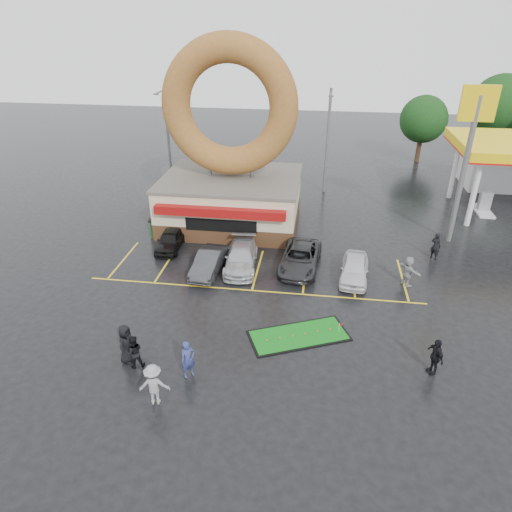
# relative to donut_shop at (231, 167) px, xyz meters

# --- Properties ---
(ground) EXTENTS (120.00, 120.00, 0.00)m
(ground) POSITION_rel_donut_shop_xyz_m (3.00, -12.97, -4.46)
(ground) COLOR black
(ground) RESTS_ON ground
(donut_shop) EXTENTS (10.20, 8.70, 13.50)m
(donut_shop) POSITION_rel_donut_shop_xyz_m (0.00, 0.00, 0.00)
(donut_shop) COLOR #472B19
(donut_shop) RESTS_ON ground
(shell_sign) EXTENTS (2.20, 0.36, 10.60)m
(shell_sign) POSITION_rel_donut_shop_xyz_m (16.00, -0.97, 2.91)
(shell_sign) COLOR slate
(shell_sign) RESTS_ON ground
(streetlight_left) EXTENTS (0.40, 2.21, 9.00)m
(streetlight_left) POSITION_rel_donut_shop_xyz_m (-7.00, 6.95, 0.32)
(streetlight_left) COLOR slate
(streetlight_left) RESTS_ON ground
(streetlight_mid) EXTENTS (0.40, 2.21, 9.00)m
(streetlight_mid) POSITION_rel_donut_shop_xyz_m (7.00, 7.95, 0.32)
(streetlight_mid) COLOR slate
(streetlight_mid) RESTS_ON ground
(streetlight_right) EXTENTS (0.40, 2.21, 9.00)m
(streetlight_right) POSITION_rel_donut_shop_xyz_m (19.00, 8.95, 0.32)
(streetlight_right) COLOR slate
(streetlight_right) RESTS_ON ground
(tree_far_c) EXTENTS (6.30, 6.30, 9.00)m
(tree_far_c) POSITION_rel_donut_shop_xyz_m (25.00, 21.03, 1.37)
(tree_far_c) COLOR #332114
(tree_far_c) RESTS_ON ground
(tree_far_d) EXTENTS (4.90, 4.90, 7.00)m
(tree_far_d) POSITION_rel_donut_shop_xyz_m (17.00, 19.03, 0.07)
(tree_far_d) COLOR #332114
(tree_far_d) RESTS_ON ground
(car_black) EXTENTS (1.70, 3.87, 1.29)m
(car_black) POSITION_rel_donut_shop_xyz_m (-3.39, -4.97, -3.82)
(car_black) COLOR black
(car_black) RESTS_ON ground
(car_dgrey) EXTENTS (1.71, 4.20, 1.36)m
(car_dgrey) POSITION_rel_donut_shop_xyz_m (-0.00, -7.76, -3.79)
(car_dgrey) COLOR #323234
(car_dgrey) RESTS_ON ground
(car_silver) EXTENTS (2.29, 4.90, 1.38)m
(car_silver) POSITION_rel_donut_shop_xyz_m (1.90, -6.90, -3.77)
(car_silver) COLOR #B4B5BA
(car_silver) RESTS_ON ground
(car_grey) EXTENTS (2.77, 5.26, 1.41)m
(car_grey) POSITION_rel_donut_shop_xyz_m (5.63, -6.44, -3.76)
(car_grey) COLOR #29292C
(car_grey) RESTS_ON ground
(car_white) EXTENTS (2.05, 4.22, 1.39)m
(car_white) POSITION_rel_donut_shop_xyz_m (9.00, -7.34, -3.77)
(car_white) COLOR silver
(car_white) RESTS_ON ground
(person_blue) EXTENTS (0.80, 0.79, 1.86)m
(person_blue) POSITION_rel_donut_shop_xyz_m (1.27, -17.02, -3.54)
(person_blue) COLOR navy
(person_blue) RESTS_ON ground
(person_blackjkt) EXTENTS (1.02, 0.93, 1.69)m
(person_blackjkt) POSITION_rel_donut_shop_xyz_m (-1.33, -16.78, -3.62)
(person_blackjkt) COLOR black
(person_blackjkt) RESTS_ON ground
(person_hoodie) EXTENTS (1.37, 0.94, 1.96)m
(person_hoodie) POSITION_rel_donut_shop_xyz_m (0.32, -18.78, -3.49)
(person_hoodie) COLOR gray
(person_hoodie) RESTS_ON ground
(person_bystander) EXTENTS (0.81, 1.08, 1.98)m
(person_bystander) POSITION_rel_donut_shop_xyz_m (-1.82, -16.46, -3.47)
(person_bystander) COLOR black
(person_bystander) RESTS_ON ground
(person_cameraman) EXTENTS (0.82, 1.17, 1.84)m
(person_cameraman) POSITION_rel_donut_shop_xyz_m (12.15, -15.24, -3.54)
(person_cameraman) COLOR black
(person_cameraman) RESTS_ON ground
(person_walker_near) EXTENTS (1.43, 1.75, 1.87)m
(person_walker_near) POSITION_rel_donut_shop_xyz_m (12.09, -7.59, -3.53)
(person_walker_near) COLOR #98989A
(person_walker_near) RESTS_ON ground
(person_walker_far) EXTENTS (0.80, 0.77, 1.86)m
(person_walker_far) POSITION_rel_donut_shop_xyz_m (14.39, -3.93, -3.54)
(person_walker_far) COLOR black
(person_walker_far) RESTS_ON ground
(dumpster) EXTENTS (1.95, 1.44, 1.30)m
(dumpster) POSITION_rel_donut_shop_xyz_m (-4.50, -2.99, -3.81)
(dumpster) COLOR #1B461E
(dumpster) RESTS_ON ground
(putting_green) EXTENTS (5.41, 3.97, 0.62)m
(putting_green) POSITION_rel_donut_shop_xyz_m (6.00, -13.48, -4.42)
(putting_green) COLOR black
(putting_green) RESTS_ON ground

